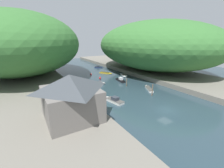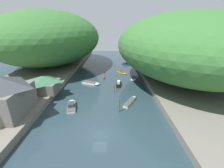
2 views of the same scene
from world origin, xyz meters
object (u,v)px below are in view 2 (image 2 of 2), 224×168
boat_far_right_bank (122,72)px  person_on_quay (29,106)px  boat_red_skiff (92,83)px  boat_small_dinghy (72,105)px  boat_moored_right (119,83)px  waterfront_building (2,95)px  boat_near_quay (134,79)px  boat_cabin_cruiser (127,64)px  boathouse_shed (43,84)px  boat_open_rowboat (131,101)px  channel_buoy_near (105,71)px  channel_buoy_far (105,77)px

boat_far_right_bank → person_on_quay: bearing=24.2°
boat_far_right_bank → boat_red_skiff: 16.42m
boat_small_dinghy → person_on_quay: (-7.29, -4.02, 2.02)m
boat_red_skiff → person_on_quay: bearing=-3.7°
boat_moored_right → person_on_quay: 26.17m
waterfront_building → boat_near_quay: bearing=40.7°
waterfront_building → boat_red_skiff: bearing=54.9°
boat_near_quay → boat_small_dinghy: 25.58m
boat_cabin_cruiser → boat_small_dinghy: boat_small_dinghy is taller
boat_moored_right → boat_near_quay: 7.44m
waterfront_building → boat_near_quay: 37.56m
boat_small_dinghy → boathouse_shed: bearing=134.3°
boat_open_rowboat → boat_red_skiff: size_ratio=0.97×
boat_red_skiff → waterfront_building: bearing=-10.9°
channel_buoy_near → boat_cabin_cruiser: bearing=52.4°
boat_open_rowboat → channel_buoy_far: channel_buoy_far is taller
boat_small_dinghy → person_on_quay: size_ratio=3.65×
waterfront_building → boat_open_rowboat: bearing=16.5°
channel_buoy_far → boathouse_shed: bearing=-135.8°
boat_moored_right → boat_red_skiff: boat_moored_right is taller
boat_open_rowboat → channel_buoy_far: (-7.28, 17.70, 0.14)m
channel_buoy_far → boat_moored_right: bearing=-50.5°
waterfront_building → channel_buoy_far: 31.24m
boat_far_right_bank → boat_cabin_cruiser: (3.10, 13.57, 0.15)m
boat_red_skiff → boat_small_dinghy: boat_small_dinghy is taller
boat_red_skiff → person_on_quay: 21.44m
boat_far_right_bank → boat_cabin_cruiser: 13.92m
boat_open_rowboat → boat_small_dinghy: size_ratio=0.99×
boat_far_right_bank → boat_red_skiff: boat_red_skiff is taller
boat_red_skiff → channel_buoy_near: bearing=-171.2°
waterfront_building → boat_open_rowboat: waterfront_building is taller
waterfront_building → boathouse_shed: 11.16m
boat_open_rowboat → channel_buoy_near: bearing=135.3°
boathouse_shed → boat_red_skiff: (11.04, 9.31, -3.30)m
boathouse_shed → boat_open_rowboat: size_ratio=1.28×
boat_cabin_cruiser → boat_red_skiff: bearing=7.1°
boat_open_rowboat → channel_buoy_near: size_ratio=6.14×
boat_small_dinghy → channel_buoy_far: (6.58, 20.06, 0.01)m
boat_far_right_bank → waterfront_building: bearing=20.3°
boat_red_skiff → channel_buoy_near: size_ratio=6.37×
boat_far_right_bank → boat_open_rowboat: size_ratio=0.93×
boat_red_skiff → person_on_quay: (-9.99, -18.85, 2.11)m
boathouse_shed → boat_far_right_bank: boathouse_shed is taller
channel_buoy_far → person_on_quay: (-13.86, -24.07, 2.01)m
boathouse_shed → boat_cabin_cruiser: boathouse_shed is taller
boat_near_quay → boathouse_shed: bearing=45.5°
boathouse_shed → boat_moored_right: (19.80, 8.62, -3.16)m
boathouse_shed → person_on_quay: 9.68m
boat_cabin_cruiser → person_on_quay: bearing=7.0°
boat_near_quay → channel_buoy_near: size_ratio=5.07×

